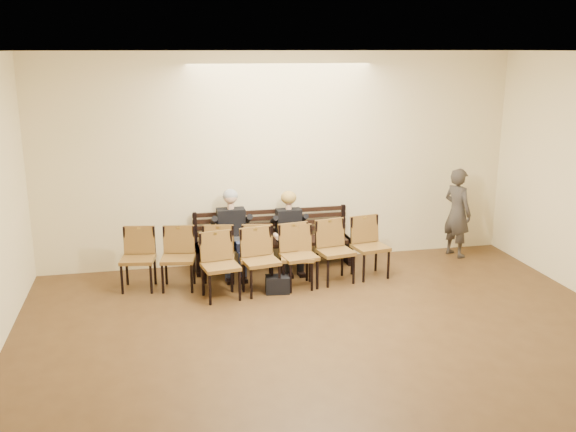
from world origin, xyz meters
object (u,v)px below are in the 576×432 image
Objects in this scene: laptop at (231,241)px; chair_row_front at (218,258)px; water_bottle at (299,238)px; chair_row_back at (299,257)px; seated_woman at (290,234)px; bench at (273,254)px; bag at (277,284)px; passerby at (458,206)px; seated_man at (232,233)px.

chair_row_front is at bearing -122.46° from laptop.
water_bottle is 0.69m from chair_row_back.
chair_row_front reaches higher than laptop.
bench is at bearing 154.93° from seated_woman.
chair_row_back is at bearing -102.66° from water_bottle.
laptop is 1.17m from bag.
bench is 0.88× the size of chair_row_back.
water_bottle is at bearing -10.00° from laptop.
chair_row_back reaches higher than bench.
laptop is at bearing 175.99° from water_bottle.
seated_woman is 0.23m from water_bottle.
chair_row_front is (-1.00, -0.77, 0.24)m from bench.
laptop reaches higher than bench.
passerby is at bearing 18.85° from chair_row_front.
water_bottle is at bearing -64.11° from seated_woman.
chair_row_front reaches higher than bench.
chair_row_front is (-0.26, -0.53, -0.10)m from laptop.
seated_man is at bearing 74.60° from chair_row_front.
seated_woman is at bearing 67.96° from bag.
laptop is 0.60m from chair_row_front.
water_bottle is at bearing -42.26° from bench.
seated_woman reaches higher than water_bottle.
water_bottle is at bearing 74.83° from passerby.
seated_man is 0.96m from seated_woman.
bag is 0.98m from chair_row_front.
bag is 0.12× the size of chair_row_front.
seated_man is 1.08m from water_bottle.
seated_man is 5.56× the size of water_bottle.
seated_man is 3.91× the size of laptop.
seated_woman is at bearing 70.80° from passerby.
seated_woman reaches higher than chair_row_back.
seated_woman is 1.21m from bag.
passerby reaches higher than laptop.
seated_woman reaches higher than laptop.
passerby is 0.60× the size of chair_row_back.
chair_row_front is (-1.36, -0.45, -0.10)m from water_bottle.
laptop is at bearing -161.60° from bench.
laptop is 1.10m from water_bottle.
seated_woman is at bearing -25.07° from bench.
chair_row_front is at bearing -161.64° from water_bottle.
passerby reaches higher than seated_woman.
bench is at bearing 81.92° from bag.
bench is at bearing 137.74° from water_bottle.
water_bottle is at bearing -10.88° from seated_man.
seated_woman is 3.35× the size of bag.
bench is 0.46m from seated_woman.
bag is 0.12× the size of chair_row_back.
seated_woman reaches higher than chair_row_front.
chair_row_back is at bearing -44.05° from seated_man.
seated_woman is 3.42× the size of laptop.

